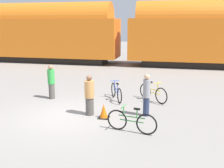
% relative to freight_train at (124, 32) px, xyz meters
% --- Properties ---
extents(ground_plane, '(80.00, 80.00, 0.00)m').
position_rel_freight_train_xyz_m(ground_plane, '(0.00, -12.99, -2.74)').
color(ground_plane, gray).
extents(freight_train, '(59.01, 2.89, 5.21)m').
position_rel_freight_train_xyz_m(freight_train, '(0.00, 0.00, 0.00)').
color(freight_train, black).
rests_on(freight_train, ground_plane).
extents(rail_near, '(71.01, 0.07, 0.01)m').
position_rel_freight_train_xyz_m(rail_near, '(0.00, -0.72, -2.73)').
color(rail_near, '#4C4238').
rests_on(rail_near, ground_plane).
extents(rail_far, '(71.01, 0.07, 0.01)m').
position_rel_freight_train_xyz_m(rail_far, '(0.00, 0.72, -2.73)').
color(rail_far, '#4C4238').
rests_on(rail_far, ground_plane).
extents(bicycle_green, '(1.70, 0.47, 0.87)m').
position_rel_freight_train_xyz_m(bicycle_green, '(2.68, -13.97, -2.36)').
color(bicycle_green, black).
rests_on(bicycle_green, ground_plane).
extents(bicycle_blue, '(0.84, 1.62, 0.86)m').
position_rel_freight_train_xyz_m(bicycle_blue, '(1.46, -10.44, -2.37)').
color(bicycle_blue, black).
rests_on(bicycle_blue, ground_plane).
extents(bicycle_yellow, '(1.34, 1.23, 0.91)m').
position_rel_freight_train_xyz_m(bicycle_yellow, '(3.14, -10.28, -2.35)').
color(bicycle_yellow, black).
rests_on(bicycle_yellow, ground_plane).
extents(person_in_tan, '(0.37, 0.37, 1.58)m').
position_rel_freight_train_xyz_m(person_in_tan, '(0.86, -12.66, -1.96)').
color(person_in_tan, '#514C47').
rests_on(person_in_tan, ground_plane).
extents(person_in_grey, '(0.28, 0.28, 1.64)m').
position_rel_freight_train_xyz_m(person_in_grey, '(3.01, -12.30, -1.89)').
color(person_in_grey, '#283351').
rests_on(person_in_grey, ground_plane).
extents(person_in_green, '(0.32, 0.32, 1.62)m').
position_rel_freight_train_xyz_m(person_in_green, '(-1.55, -10.90, -1.92)').
color(person_in_green, '#514C47').
rests_on(person_in_green, ground_plane).
extents(traffic_cone, '(0.40, 0.40, 0.55)m').
position_rel_freight_train_xyz_m(traffic_cone, '(1.47, -12.89, -2.48)').
color(traffic_cone, black).
rests_on(traffic_cone, ground_plane).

